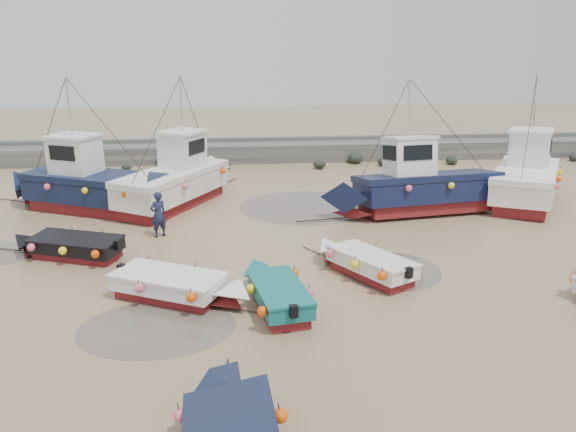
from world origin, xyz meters
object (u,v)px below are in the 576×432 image
object	(u,v)px
cabin_boat_2	(417,186)
person	(160,237)
cabin_boat_3	(528,175)
cabin_boat_0	(84,183)
cabin_boat_1	(179,178)
dinghy_6	(364,259)
dinghy_2	(276,289)
dinghy_4	(68,243)
dinghy_5	(179,284)

from	to	relation	value
cabin_boat_2	person	xyz separation A→B (m)	(-11.64, -2.22, -1.35)
cabin_boat_2	cabin_boat_3	distance (m)	6.48
cabin_boat_0	cabin_boat_1	world-z (taller)	same
dinghy_6	cabin_boat_3	distance (m)	13.54
cabin_boat_3	cabin_boat_1	bearing A→B (deg)	-151.83
dinghy_2	dinghy_6	bearing A→B (deg)	24.41
dinghy_6	cabin_boat_0	size ratio (longest dim) A/B	0.53
dinghy_2	person	size ratio (longest dim) A/B	2.70
cabin_boat_0	person	xyz separation A→B (m)	(4.00, -4.39, -1.35)
cabin_boat_3	dinghy_2	bearing A→B (deg)	-109.15
dinghy_2	person	xyz separation A→B (m)	(-4.33, 6.99, -0.56)
dinghy_4	dinghy_5	bearing A→B (deg)	-112.65
cabin_boat_0	dinghy_2	bearing A→B (deg)	-118.04
cabin_boat_3	person	bearing A→B (deg)	-135.62
cabin_boat_2	dinghy_5	bearing A→B (deg)	120.81
dinghy_2	dinghy_5	bearing A→B (deg)	156.96
dinghy_5	dinghy_4	bearing A→B (deg)	-106.40
dinghy_2	cabin_boat_0	distance (m)	14.12
dinghy_6	dinghy_4	bearing A→B (deg)	134.44
dinghy_4	person	xyz separation A→B (m)	(3.08, 2.10, -0.55)
dinghy_4	cabin_boat_0	size ratio (longest dim) A/B	0.58
person	dinghy_2	bearing A→B (deg)	87.12
cabin_boat_0	cabin_boat_3	size ratio (longest dim) A/B	1.07
cabin_boat_1	cabin_boat_3	bearing A→B (deg)	24.38
dinghy_4	cabin_boat_1	xyz separation A→B (m)	(3.53, 7.19, 0.79)
dinghy_4	cabin_boat_2	size ratio (longest dim) A/B	0.55
dinghy_2	cabin_boat_2	xyz separation A→B (m)	(7.31, 9.21, 0.79)
cabin_boat_0	person	bearing A→B (deg)	-111.94
dinghy_5	cabin_boat_1	bearing A→B (deg)	-148.52
cabin_boat_0	dinghy_4	bearing A→B (deg)	-146.19
dinghy_2	dinghy_4	bearing A→B (deg)	136.79
dinghy_6	cabin_boat_1	distance (m)	12.20
cabin_boat_1	cabin_boat_3	distance (m)	17.51
cabin_boat_1	dinghy_4	bearing A→B (deg)	-87.56
person	dinghy_6	bearing A→B (deg)	112.64
dinghy_6	cabin_boat_1	bearing A→B (deg)	94.31
dinghy_5	cabin_boat_3	size ratio (longest dim) A/B	0.61
dinghy_6	person	size ratio (longest dim) A/B	2.59
cabin_boat_1	person	xyz separation A→B (m)	(-0.45, -5.10, -1.34)
dinghy_4	person	size ratio (longest dim) A/B	2.85
dinghy_2	dinghy_4	world-z (taller)	same
cabin_boat_2	person	world-z (taller)	cabin_boat_2
dinghy_5	cabin_boat_0	xyz separation A→B (m)	(-5.35, 10.68, 0.79)
cabin_boat_3	dinghy_4	bearing A→B (deg)	-131.90
dinghy_6	cabin_boat_1	world-z (taller)	cabin_boat_1
dinghy_2	cabin_boat_2	size ratio (longest dim) A/B	0.52
cabin_boat_1	dinghy_6	bearing A→B (deg)	-25.94
dinghy_6	cabin_boat_2	distance (m)	8.20
dinghy_5	cabin_boat_1	xyz separation A→B (m)	(-0.90, 11.38, 0.79)
dinghy_4	dinghy_6	size ratio (longest dim) A/B	1.10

